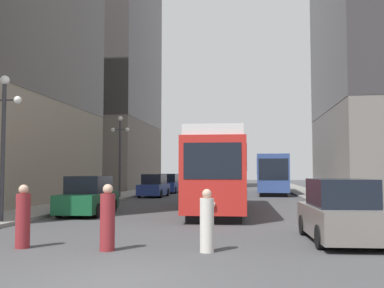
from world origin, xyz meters
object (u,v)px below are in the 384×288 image
object	(u,v)px
parked_car_left_near	(89,197)
pedestrian_on_sidewalk	(108,220)
streetcar	(220,170)
pedestrian_crossing_far	(207,223)
lamp_post_left_near	(4,125)
lamp_post_left_far	(120,144)
parked_car_right_far	(340,213)
parked_car_left_mid	(154,186)
pedestrian_crossing_near	(23,218)
parked_car_left_far	(168,184)
transit_bus	(272,172)

from	to	relation	value
parked_car_left_near	pedestrian_on_sidewalk	world-z (taller)	parked_car_left_near
streetcar	pedestrian_crossing_far	size ratio (longest dim) A/B	8.02
pedestrian_crossing_far	lamp_post_left_near	world-z (taller)	lamp_post_left_near
streetcar	pedestrian_on_sidewalk	xyz separation A→B (m)	(-2.17, -11.93, -1.30)
pedestrian_on_sidewalk	lamp_post_left_far	size ratio (longest dim) A/B	0.28
parked_car_right_far	pedestrian_on_sidewalk	xyz separation A→B (m)	(-6.27, -2.23, -0.05)
lamp_post_left_near	lamp_post_left_far	world-z (taller)	lamp_post_left_far
pedestrian_on_sidewalk	lamp_post_left_near	size ratio (longest dim) A/B	0.30
parked_car_left_mid	pedestrian_crossing_far	world-z (taller)	parked_car_left_mid
parked_car_right_far	pedestrian_crossing_far	world-z (taller)	parked_car_right_far
parked_car_left_mid	parked_car_right_far	world-z (taller)	same
parked_car_left_near	lamp_post_left_far	bearing A→B (deg)	96.76
parked_car_left_near	pedestrian_on_sidewalk	xyz separation A→B (m)	(3.89, -9.16, -0.05)
parked_car_left_mid	lamp_post_left_far	xyz separation A→B (m)	(-1.90, -3.29, 3.22)
lamp_post_left_far	pedestrian_on_sidewalk	bearing A→B (deg)	-74.37
pedestrian_on_sidewalk	streetcar	bearing A→B (deg)	-109.73
streetcar	pedestrian_crossing_near	bearing A→B (deg)	-111.96
parked_car_right_far	lamp_post_left_near	xyz separation A→B (m)	(-12.06, 2.66, 3.00)
parked_car_left_far	parked_car_left_near	bearing A→B (deg)	-90.97
transit_bus	streetcar	bearing A→B (deg)	-99.47
pedestrian_crossing_far	lamp_post_left_far	xyz separation A→B (m)	(-8.36, 20.58, 3.32)
parked_car_right_far	transit_bus	bearing A→B (deg)	-91.59
transit_bus	parked_car_left_far	xyz separation A→B (m)	(-9.72, 0.31, -1.10)
streetcar	pedestrian_crossing_near	size ratio (longest dim) A/B	7.57
lamp_post_left_near	lamp_post_left_far	bearing A→B (deg)	90.00
transit_bus	parked_car_left_near	xyz separation A→B (m)	(-9.72, -21.10, -1.10)
pedestrian_crossing_far	parked_car_left_near	bearing A→B (deg)	-168.21
parked_car_left_mid	pedestrian_crossing_near	world-z (taller)	parked_car_left_mid
pedestrian_crossing_far	lamp_post_left_near	bearing A→B (deg)	-143.48
parked_car_left_mid	pedestrian_crossing_far	bearing A→B (deg)	-73.78
parked_car_left_near	pedestrian_crossing_far	bearing A→B (deg)	-57.05
streetcar	parked_car_right_far	world-z (taller)	streetcar
parked_car_left_mid	parked_car_left_far	world-z (taller)	same
pedestrian_crossing_near	parked_car_left_far	bearing A→B (deg)	176.22
transit_bus	pedestrian_crossing_near	size ratio (longest dim) A/B	7.20
parked_car_right_far	lamp_post_left_near	size ratio (longest dim) A/B	0.76
pedestrian_crossing_far	pedestrian_on_sidewalk	distance (m)	2.57
lamp_post_left_far	pedestrian_crossing_near	bearing A→B (deg)	-80.57
parked_car_right_far	lamp_post_left_far	world-z (taller)	lamp_post_left_far
streetcar	pedestrian_on_sidewalk	bearing A→B (deg)	-101.26
parked_car_left_near	pedestrian_on_sidewalk	bearing A→B (deg)	-69.56
parked_car_right_far	parked_car_left_far	distance (m)	30.11
lamp_post_left_near	parked_car_left_near	bearing A→B (deg)	66.03
lamp_post_left_near	parked_car_left_far	bearing A→B (deg)	85.77
parked_car_right_far	pedestrian_crossing_far	size ratio (longest dim) A/B	2.70
pedestrian_crossing_near	pedestrian_on_sidewalk	size ratio (longest dim) A/B	0.99
parked_car_left_far	parked_car_left_mid	bearing A→B (deg)	-90.96
parked_car_left_near	parked_car_left_mid	world-z (taller)	same
parked_car_left_near	lamp_post_left_near	xyz separation A→B (m)	(-1.90, -4.27, 3.00)
streetcar	pedestrian_crossing_near	world-z (taller)	streetcar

